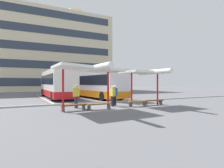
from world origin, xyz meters
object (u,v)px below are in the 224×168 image
at_px(coach_bus_1, 93,84).
at_px(waiting_passenger_2, 113,95).
at_px(waiting_passenger_3, 113,95).
at_px(waiting_shelter_0, 88,69).
at_px(bench_0, 74,106).
at_px(waiting_passenger_0, 115,94).
at_px(bench_1, 99,105).
at_px(bench_2, 137,102).
at_px(waiting_passenger_1, 76,94).
at_px(bench_3, 153,101).
at_px(coach_bus_0, 57,84).
at_px(waiting_shelter_1, 147,73).

xyz_separation_m(coach_bus_1, waiting_passenger_2, (-1.98, -9.16, -0.76)).
bearing_deg(waiting_passenger_3, waiting_shelter_0, -145.17).
distance_m(bench_0, waiting_passenger_0, 4.18).
relative_size(bench_0, bench_1, 0.96).
distance_m(bench_1, waiting_passenger_2, 2.13).
height_order(bench_2, waiting_passenger_1, waiting_passenger_1).
bearing_deg(bench_2, waiting_passenger_0, 134.32).
bearing_deg(bench_3, bench_2, -174.22).
height_order(waiting_shelter_0, waiting_passenger_1, waiting_shelter_0).
relative_size(bench_1, waiting_passenger_0, 1.09).
height_order(coach_bus_0, bench_0, coach_bus_0).
height_order(bench_2, waiting_passenger_0, waiting_passenger_0).
relative_size(waiting_shelter_0, waiting_shelter_1, 1.26).
distance_m(coach_bus_1, waiting_passenger_2, 9.41).
bearing_deg(bench_1, waiting_shelter_0, -166.12).
height_order(bench_1, waiting_passenger_1, waiting_passenger_1).
xyz_separation_m(bench_3, waiting_passenger_1, (-6.43, 1.21, 0.69)).
relative_size(coach_bus_1, waiting_passenger_3, 7.96).
xyz_separation_m(coach_bus_0, waiting_shelter_0, (-0.38, -12.44, 1.05)).
relative_size(waiting_passenger_0, waiting_passenger_2, 1.02).
xyz_separation_m(waiting_shelter_0, waiting_passenger_1, (-0.30, 1.81, -1.79)).
height_order(coach_bus_0, waiting_shelter_1, coach_bus_0).
relative_size(bench_2, waiting_passenger_0, 0.93).
height_order(waiting_shelter_1, waiting_passenger_1, waiting_shelter_1).
xyz_separation_m(bench_0, bench_1, (1.80, -0.20, 0.00)).
bearing_deg(bench_2, bench_3, 5.78).
distance_m(bench_0, bench_2, 5.24).
relative_size(coach_bus_0, waiting_shelter_1, 2.81).
relative_size(waiting_shelter_0, bench_2, 3.40).
bearing_deg(waiting_shelter_0, bench_0, 154.61).
xyz_separation_m(coach_bus_1, waiting_shelter_1, (0.66, -10.22, 0.99)).
bearing_deg(waiting_passenger_2, bench_3, -12.18).
xyz_separation_m(coach_bus_0, waiting_passenger_2, (2.21, -11.08, -0.81)).
distance_m(waiting_passenger_0, waiting_passenger_1, 3.31).
height_order(coach_bus_1, waiting_passenger_2, coach_bus_1).
height_order(waiting_shelter_0, waiting_passenger_2, waiting_shelter_0).
xyz_separation_m(waiting_shelter_0, waiting_passenger_2, (2.59, 1.36, -1.86)).
distance_m(bench_3, waiting_passenger_2, 3.68).
bearing_deg(bench_2, waiting_passenger_3, 129.95).
bearing_deg(waiting_passenger_0, bench_1, -143.77).
bearing_deg(waiting_shelter_1, waiting_passenger_1, 164.72).
bearing_deg(bench_3, waiting_passenger_3, 155.27).
height_order(waiting_shelter_1, waiting_passenger_2, waiting_shelter_1).
bearing_deg(bench_2, waiting_passenger_1, 163.21).
distance_m(coach_bus_0, waiting_shelter_1, 13.11).
relative_size(waiting_passenger_2, waiting_passenger_3, 1.06).
bearing_deg(waiting_passenger_3, waiting_passenger_2, -117.55).
relative_size(waiting_shelter_0, waiting_passenger_2, 3.24).
bearing_deg(waiting_passenger_1, waiting_shelter_0, -80.70).
xyz_separation_m(coach_bus_0, bench_2, (3.96, -12.02, -1.44)).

